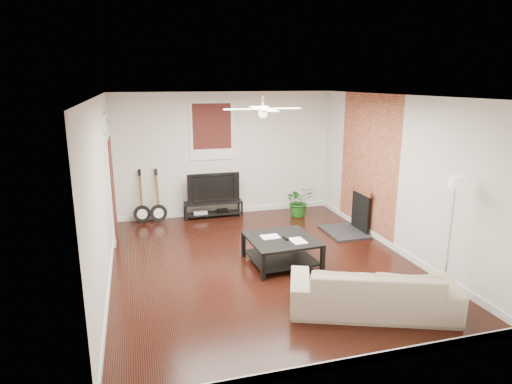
# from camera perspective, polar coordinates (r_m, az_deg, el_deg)

# --- Properties ---
(room) EXTENTS (5.01, 6.01, 2.81)m
(room) POSITION_cam_1_polar(r_m,az_deg,el_deg) (7.20, 0.86, 1.17)
(room) COLOR black
(room) RESTS_ON ground
(brick_accent) EXTENTS (0.02, 2.20, 2.80)m
(brick_accent) POSITION_cam_1_polar(r_m,az_deg,el_deg) (9.08, 14.27, 3.47)
(brick_accent) COLOR #9E4C33
(brick_accent) RESTS_ON floor
(fireplace) EXTENTS (0.80, 1.10, 0.92)m
(fireplace) POSITION_cam_1_polar(r_m,az_deg,el_deg) (9.16, 12.35, -2.38)
(fireplace) COLOR black
(fireplace) RESTS_ON floor
(window_back) EXTENTS (1.00, 0.06, 1.30)m
(window_back) POSITION_cam_1_polar(r_m,az_deg,el_deg) (9.90, -5.74, 7.92)
(window_back) COLOR #36120E
(window_back) RESTS_ON wall_back
(door_left) EXTENTS (0.08, 1.00, 2.50)m
(door_left) POSITION_cam_1_polar(r_m,az_deg,el_deg) (8.82, -18.33, 1.88)
(door_left) COLOR white
(door_left) RESTS_ON wall_left
(tv_stand) EXTENTS (1.31, 0.35, 0.37)m
(tv_stand) POSITION_cam_1_polar(r_m,az_deg,el_deg) (10.06, -5.57, -2.26)
(tv_stand) COLOR black
(tv_stand) RESTS_ON floor
(tv) EXTENTS (1.17, 0.15, 0.68)m
(tv) POSITION_cam_1_polar(r_m,az_deg,el_deg) (9.94, -5.66, 0.67)
(tv) COLOR black
(tv) RESTS_ON tv_stand
(coffee_table) EXTENTS (1.16, 1.16, 0.46)m
(coffee_table) POSITION_cam_1_polar(r_m,az_deg,el_deg) (7.52, 3.31, -7.63)
(coffee_table) COLOR black
(coffee_table) RESTS_ON floor
(sofa) EXTENTS (2.34, 1.58, 0.64)m
(sofa) POSITION_cam_1_polar(r_m,az_deg,el_deg) (6.22, 14.85, -12.08)
(sofa) COLOR tan
(sofa) RESTS_ON floor
(floor_lamp) EXTENTS (0.38, 0.38, 1.78)m
(floor_lamp) POSITION_cam_1_polar(r_m,az_deg,el_deg) (6.77, 23.89, -5.44)
(floor_lamp) COLOR silver
(floor_lamp) RESTS_ON floor
(potted_plant) EXTENTS (0.70, 0.62, 0.71)m
(potted_plant) POSITION_cam_1_polar(r_m,az_deg,el_deg) (10.09, 5.61, -1.19)
(potted_plant) COLOR #1E5C1A
(potted_plant) RESTS_ON floor
(guitar_left) EXTENTS (0.38, 0.28, 1.20)m
(guitar_left) POSITION_cam_1_polar(r_m,az_deg,el_deg) (9.78, -14.71, -0.62)
(guitar_left) COLOR black
(guitar_left) RESTS_ON floor
(guitar_right) EXTENTS (0.38, 0.28, 1.20)m
(guitar_right) POSITION_cam_1_polar(r_m,az_deg,el_deg) (9.76, -12.65, -0.53)
(guitar_right) COLOR black
(guitar_right) RESTS_ON floor
(ceiling_fan) EXTENTS (1.24, 1.24, 0.32)m
(ceiling_fan) POSITION_cam_1_polar(r_m,az_deg,el_deg) (7.03, 0.89, 10.75)
(ceiling_fan) COLOR white
(ceiling_fan) RESTS_ON ceiling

